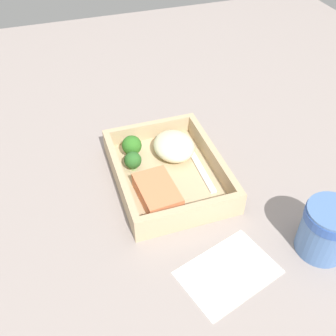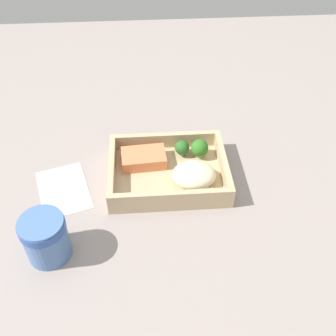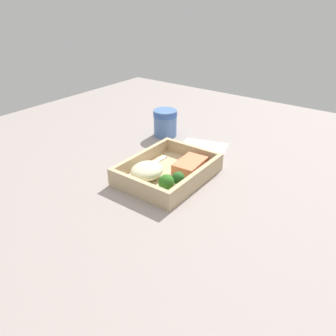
# 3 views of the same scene
# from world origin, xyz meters

# --- Properties ---
(ground_plane) EXTENTS (1.60, 1.60, 0.02)m
(ground_plane) POSITION_xyz_m (0.00, 0.00, -0.01)
(ground_plane) COLOR gray
(takeout_tray) EXTENTS (0.24, 0.19, 0.01)m
(takeout_tray) POSITION_xyz_m (0.00, 0.00, 0.01)
(takeout_tray) COLOR tan
(takeout_tray) RESTS_ON ground_plane
(tray_rim) EXTENTS (0.24, 0.19, 0.03)m
(tray_rim) POSITION_xyz_m (0.00, 0.00, 0.03)
(tray_rim) COLOR tan
(tray_rim) RESTS_ON takeout_tray
(salmon_fillet) EXTENTS (0.10, 0.07, 0.03)m
(salmon_fillet) POSITION_xyz_m (-0.05, 0.04, 0.03)
(salmon_fillet) COLOR #E77E50
(salmon_fillet) RESTS_ON takeout_tray
(mashed_potatoes) EXTENTS (0.09, 0.08, 0.04)m
(mashed_potatoes) POSITION_xyz_m (0.05, -0.03, 0.03)
(mashed_potatoes) COLOR beige
(mashed_potatoes) RESTS_ON takeout_tray
(broccoli_floret_1) EXTENTS (0.04, 0.04, 0.04)m
(broccoli_floret_1) POSITION_xyz_m (0.07, 0.05, 0.04)
(broccoli_floret_1) COLOR #779F52
(broccoli_floret_1) RESTS_ON takeout_tray
(broccoli_floret_2) EXTENTS (0.03, 0.03, 0.04)m
(broccoli_floret_2) POSITION_xyz_m (0.03, 0.06, 0.03)
(broccoli_floret_2) COLOR #7DAB66
(broccoli_floret_2) RESTS_ON takeout_tray
(fork) EXTENTS (0.16, 0.02, 0.00)m
(fork) POSITION_xyz_m (0.02, -0.06, 0.01)
(fork) COLOR white
(fork) RESTS_ON takeout_tray
(paper_cup) EXTENTS (0.08, 0.08, 0.09)m
(paper_cup) POSITION_xyz_m (-0.22, -0.17, 0.05)
(paper_cup) COLOR #4F75AF
(paper_cup) RESTS_ON ground_plane
(receipt_slip) EXTENTS (0.13, 0.16, 0.00)m
(receipt_slip) POSITION_xyz_m (-0.22, -0.02, 0.00)
(receipt_slip) COLOR white
(receipt_slip) RESTS_ON ground_plane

